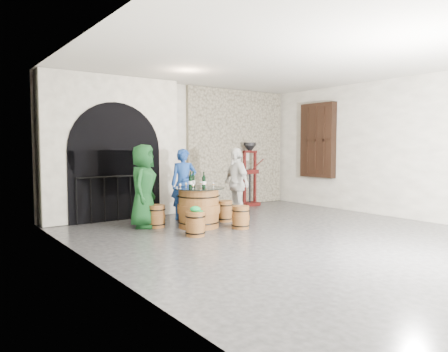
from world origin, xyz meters
TOP-DOWN VIEW (x-y plane):
  - ground at (0.00, 0.00)m, footprint 8.00×8.00m
  - wall_back at (0.00, 4.00)m, footprint 8.00×0.00m
  - wall_left at (-3.50, 0.00)m, footprint 0.00×8.00m
  - wall_right at (3.50, 0.00)m, footprint 0.00×8.00m
  - ceiling at (0.00, 0.00)m, footprint 8.00×8.00m
  - stone_facing_panel at (1.80, 3.94)m, footprint 3.20×0.12m
  - arched_opening at (-1.90, 3.74)m, footprint 3.10×0.60m
  - shuttered_window at (3.38, 2.40)m, footprint 0.23×1.10m
  - barrel_table at (-0.86, 1.74)m, footprint 1.05×1.05m
  - barrel_stool_left at (-1.56, 2.24)m, footprint 0.37×0.37m
  - barrel_stool_far at (-0.65, 2.58)m, footprint 0.37×0.37m
  - barrel_stool_right at (-0.04, 1.99)m, footprint 0.37×0.37m
  - barrel_stool_near_right at (-0.26, 1.14)m, footprint 0.37×0.37m
  - barrel_stool_near_left at (-1.37, 1.06)m, footprint 0.37×0.37m
  - green_cap at (-1.37, 1.06)m, footprint 0.24×0.19m
  - person_green at (-1.77, 2.39)m, footprint 0.94×0.97m
  - person_blue at (-0.61, 2.77)m, footprint 0.69×0.61m
  - person_white at (0.37, 2.10)m, footprint 0.51×0.99m
  - wine_bottle_left at (-0.99, 1.84)m, footprint 0.08×0.08m
  - wine_bottle_center at (-0.81, 1.63)m, footprint 0.08×0.08m
  - wine_bottle_right at (-0.87, 1.94)m, footprint 0.08×0.08m
  - tasting_glass_a at (-1.08, 1.59)m, footprint 0.05×0.05m
  - tasting_glass_b at (-0.66, 1.79)m, footprint 0.05×0.05m
  - tasting_glass_c at (-1.05, 1.92)m, footprint 0.05×0.05m
  - tasting_glass_d at (-0.68, 1.94)m, footprint 0.05×0.05m
  - tasting_glass_e at (-0.59, 1.62)m, footprint 0.05×0.05m
  - tasting_glass_f at (-1.25, 1.80)m, footprint 0.05×0.05m
  - side_barrel at (-0.02, 2.96)m, footprint 0.50×0.50m
  - corking_press at (2.00, 3.60)m, footprint 0.71×0.39m
  - control_box at (2.05, 3.86)m, footprint 0.18×0.10m

SIDE VIEW (x-z plane):
  - ground at x=0.00m, z-range 0.00..0.00m
  - barrel_stool_left at x=-1.56m, z-range 0.00..0.45m
  - barrel_stool_far at x=-0.65m, z-range 0.00..0.45m
  - barrel_stool_right at x=-0.04m, z-range 0.00..0.45m
  - barrel_stool_near_right at x=-0.26m, z-range 0.00..0.45m
  - barrel_stool_near_left at x=-1.37m, z-range 0.00..0.45m
  - side_barrel at x=-0.02m, z-range 0.00..0.67m
  - barrel_table at x=-0.86m, z-range 0.00..0.80m
  - green_cap at x=-1.37m, z-range 0.44..0.55m
  - person_blue at x=-0.61m, z-range 0.00..1.59m
  - person_white at x=0.37m, z-range 0.00..1.61m
  - person_green at x=-1.77m, z-range 0.00..1.68m
  - tasting_glass_a at x=-1.08m, z-range 0.81..0.90m
  - tasting_glass_b at x=-0.66m, z-range 0.81..0.90m
  - tasting_glass_c at x=-1.05m, z-range 0.81..0.90m
  - tasting_glass_d at x=-0.68m, z-range 0.81..0.90m
  - tasting_glass_e at x=-0.59m, z-range 0.81..0.90m
  - tasting_glass_f at x=-1.25m, z-range 0.81..0.90m
  - wine_bottle_left at x=-0.99m, z-range 0.78..1.10m
  - wine_bottle_center at x=-0.81m, z-range 0.78..1.10m
  - wine_bottle_right at x=-0.87m, z-range 0.78..1.10m
  - corking_press at x=2.00m, z-range 0.14..1.89m
  - control_box at x=2.05m, z-range 1.24..1.46m
  - arched_opening at x=-1.90m, z-range -0.01..3.18m
  - wall_back at x=0.00m, z-range -2.40..5.60m
  - wall_left at x=-3.50m, z-range -2.40..5.60m
  - wall_right at x=3.50m, z-range -2.40..5.60m
  - stone_facing_panel at x=1.80m, z-range 0.01..3.19m
  - shuttered_window at x=3.38m, z-range 0.80..2.80m
  - ceiling at x=0.00m, z-range 3.20..3.20m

